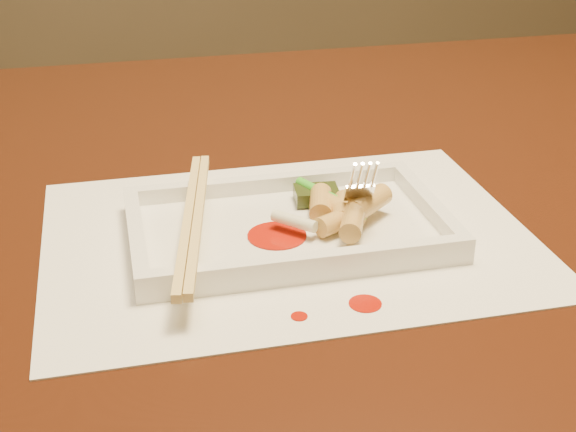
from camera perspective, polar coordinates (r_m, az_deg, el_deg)
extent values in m
cube|color=black|center=(0.79, 0.00, 1.51)|extent=(1.40, 0.90, 0.04)
cube|color=white|center=(0.67, 0.00, -1.44)|extent=(0.40, 0.30, 0.00)
cylinder|color=#AE1405|center=(0.58, 5.51, -6.22)|extent=(0.02, 0.02, 0.00)
cylinder|color=#AE1405|center=(0.56, 0.80, -7.14)|extent=(0.01, 0.01, 0.00)
cube|color=white|center=(0.67, 0.00, -1.08)|extent=(0.26, 0.16, 0.01)
cube|color=white|center=(0.73, -1.33, 2.33)|extent=(0.26, 0.01, 0.01)
cube|color=white|center=(0.60, 1.62, -3.35)|extent=(0.26, 0.01, 0.01)
cube|color=white|center=(0.65, -10.75, -1.36)|extent=(0.01, 0.14, 0.01)
cube|color=white|center=(0.70, 9.97, 0.82)|extent=(0.01, 0.14, 0.01)
cube|color=black|center=(0.70, 2.03, 1.53)|extent=(0.04, 0.03, 0.01)
cylinder|color=#EAEACC|center=(0.65, 0.45, -0.36)|extent=(0.03, 0.04, 0.01)
cylinder|color=green|center=(0.69, 3.04, 1.31)|extent=(0.04, 0.08, 0.01)
cube|color=#DDBD6E|center=(0.64, -7.11, -0.15)|extent=(0.05, 0.24, 0.01)
cube|color=#DDBD6E|center=(0.65, -6.41, -0.07)|extent=(0.05, 0.24, 0.01)
cylinder|color=#AE1405|center=(0.65, -0.79, -1.40)|extent=(0.05, 0.05, 0.00)
cylinder|color=tan|center=(0.68, 2.35, 0.90)|extent=(0.03, 0.05, 0.02)
cylinder|color=tan|center=(0.65, 3.76, -0.28)|extent=(0.05, 0.03, 0.02)
cylinder|color=tan|center=(0.67, 5.79, 0.96)|extent=(0.05, 0.04, 0.02)
cylinder|color=tan|center=(0.67, 3.78, 0.45)|extent=(0.04, 0.05, 0.02)
cylinder|color=tan|center=(0.67, 3.95, 0.46)|extent=(0.03, 0.05, 0.02)
cylinder|color=tan|center=(0.64, 4.64, -0.34)|extent=(0.03, 0.05, 0.02)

